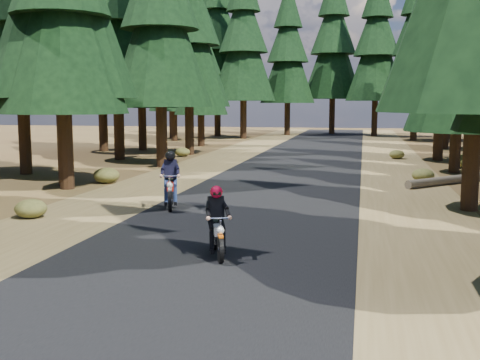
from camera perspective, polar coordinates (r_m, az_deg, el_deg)
name	(u,v)px	position (r m, az deg, el deg)	size (l,w,h in m)	color
ground	(227,235)	(14.05, -1.24, -5.22)	(120.00, 120.00, 0.00)	#442C18
road	(262,201)	(18.87, 2.14, -1.96)	(6.00, 100.00, 0.01)	black
shoulder_l	(125,196)	(20.14, -10.89, -1.50)	(3.20, 100.00, 0.01)	brown
shoulder_r	(414,206)	(18.69, 16.20, -2.35)	(3.20, 100.00, 0.01)	brown
pine_forest	(310,15)	(34.89, 6.68, 15.28)	(34.59, 55.08, 16.32)	black
log_near	(462,179)	(24.58, 20.30, 0.13)	(0.32, 0.32, 6.25)	#4C4233
understory_shrubs	(327,180)	(21.85, 8.23, -0.04)	(15.67, 30.03, 0.65)	#474C1E
rider_lead	(217,233)	(12.02, -2.16, -5.08)	(1.00, 1.64, 1.41)	silver
rider_follow	(171,189)	(17.57, -6.61, -0.88)	(1.07, 1.94, 1.66)	#9F190A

